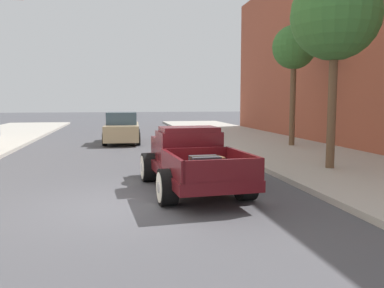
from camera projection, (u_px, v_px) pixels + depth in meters
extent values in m
plane|color=#47474C|center=(121.00, 206.00, 8.62)|extent=(140.00, 140.00, 0.00)
cube|color=#510F14|center=(192.00, 169.00, 10.16)|extent=(2.10, 5.01, 0.24)
cube|color=#510F14|center=(188.00, 147.00, 10.44)|extent=(1.63, 1.21, 0.80)
cube|color=#510F14|center=(189.00, 129.00, 10.34)|extent=(1.50, 1.03, 0.12)
cube|color=#3D4C5B|center=(183.00, 139.00, 10.97)|extent=(1.33, 0.13, 0.44)
cube|color=#510F14|center=(178.00, 146.00, 11.70)|extent=(1.42, 1.59, 0.52)
cube|color=silver|center=(172.00, 144.00, 12.47)|extent=(0.69, 0.15, 0.47)
cube|color=#510F14|center=(208.00, 173.00, 8.80)|extent=(1.83, 2.21, 0.04)
cube|color=#510F14|center=(172.00, 164.00, 8.57)|extent=(0.23, 2.10, 0.44)
cube|color=#510F14|center=(243.00, 161.00, 8.98)|extent=(0.23, 2.10, 0.44)
cube|color=#510F14|center=(223.00, 171.00, 7.80)|extent=(1.62, 0.19, 0.44)
cube|color=#510F14|center=(196.00, 157.00, 9.74)|extent=(1.62, 0.19, 0.44)
cylinder|color=black|center=(149.00, 167.00, 11.24)|extent=(0.42, 0.82, 0.80)
cylinder|color=silver|center=(142.00, 167.00, 11.20)|extent=(0.06, 0.66, 0.66)
cylinder|color=silver|center=(142.00, 167.00, 11.19)|extent=(0.04, 0.24, 0.24)
cylinder|color=black|center=(210.00, 164.00, 11.69)|extent=(0.42, 0.82, 0.80)
cylinder|color=silver|center=(216.00, 164.00, 11.74)|extent=(0.06, 0.66, 0.66)
cylinder|color=silver|center=(216.00, 164.00, 11.74)|extent=(0.04, 0.24, 0.24)
cylinder|color=black|center=(167.00, 187.00, 8.65)|extent=(0.42, 0.82, 0.80)
cylinder|color=silver|center=(159.00, 188.00, 8.60)|extent=(0.06, 0.66, 0.66)
cylinder|color=silver|center=(158.00, 188.00, 8.60)|extent=(0.04, 0.24, 0.24)
cylinder|color=black|center=(245.00, 183.00, 9.10)|extent=(0.42, 0.82, 0.80)
cylinder|color=silver|center=(253.00, 182.00, 9.15)|extent=(0.06, 0.66, 0.66)
cylinder|color=silver|center=(253.00, 182.00, 9.15)|extent=(0.04, 0.24, 0.24)
cube|color=#2D2D33|center=(205.00, 166.00, 8.39)|extent=(0.63, 0.48, 0.40)
cube|color=#3D2D1E|center=(205.00, 166.00, 8.39)|extent=(0.62, 0.09, 0.42)
cube|color=olive|center=(214.00, 163.00, 9.12)|extent=(0.49, 0.40, 0.28)
cube|color=tan|center=(122.00, 132.00, 21.32)|extent=(1.91, 4.37, 0.80)
cube|color=#384C5B|center=(122.00, 118.00, 21.10)|extent=(1.61, 2.07, 0.64)
cylinder|color=black|center=(108.00, 135.00, 22.51)|extent=(0.25, 0.67, 0.66)
cylinder|color=black|center=(138.00, 135.00, 22.74)|extent=(0.25, 0.67, 0.66)
cylinder|color=black|center=(105.00, 139.00, 19.97)|extent=(0.25, 0.67, 0.66)
cylinder|color=black|center=(138.00, 139.00, 20.20)|extent=(0.25, 0.67, 0.66)
cylinder|color=brown|center=(332.00, 109.00, 12.44)|extent=(0.26, 0.26, 3.65)
sphere|color=#33662D|center=(335.00, 15.00, 12.13)|extent=(2.70, 2.70, 2.70)
cylinder|color=brown|center=(293.00, 105.00, 18.78)|extent=(0.26, 0.26, 3.79)
sphere|color=#33662D|center=(294.00, 47.00, 18.50)|extent=(2.01, 2.01, 2.01)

